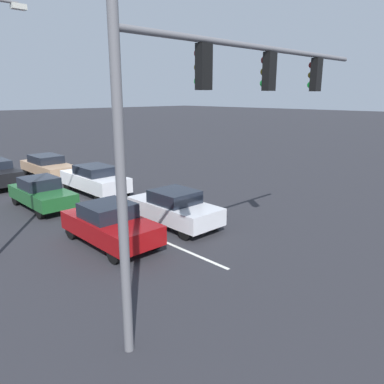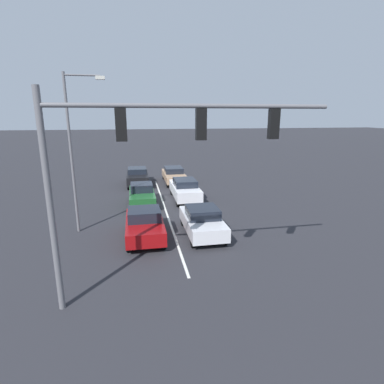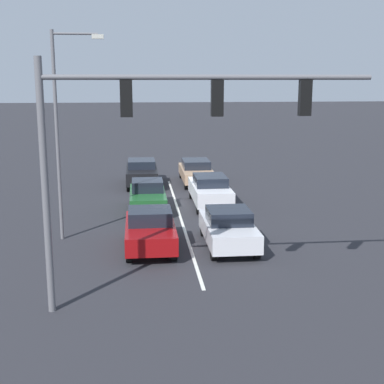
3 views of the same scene
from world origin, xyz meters
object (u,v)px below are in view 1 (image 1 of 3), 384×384
car_tan_leftlane_third (48,166)px  traffic_signal_gantry (221,104)px  car_white_leftlane_second (95,179)px  car_darkgreen_midlane_second (42,193)px  car_silver_leftlane_front (174,208)px  car_maroon_midlane_front (110,224)px

car_tan_leftlane_third → traffic_signal_gantry: traffic_signal_gantry is taller
car_white_leftlane_second → car_darkgreen_midlane_second: size_ratio=1.12×
car_darkgreen_midlane_second → traffic_signal_gantry: traffic_signal_gantry is taller
car_silver_leftlane_front → car_maroon_midlane_front: bearing=-1.5°
car_darkgreen_midlane_second → car_maroon_midlane_front: bearing=89.7°
car_maroon_midlane_front → car_white_leftlane_second: car_white_leftlane_second is taller
car_darkgreen_midlane_second → traffic_signal_gantry: 12.16m
car_silver_leftlane_front → car_tan_leftlane_third: (-0.18, -12.77, -0.00)m
car_silver_leftlane_front → car_maroon_midlane_front: 2.98m
car_tan_leftlane_third → car_white_leftlane_second: bearing=90.3°
car_silver_leftlane_front → car_darkgreen_midlane_second: (2.94, -6.16, -0.00)m
car_maroon_midlane_front → car_darkgreen_midlane_second: car_maroon_midlane_front is taller
car_white_leftlane_second → car_darkgreen_midlane_second: (3.16, 0.62, -0.08)m
car_darkgreen_midlane_second → car_tan_leftlane_third: 7.31m
car_darkgreen_midlane_second → car_silver_leftlane_front: bearing=115.6°
car_silver_leftlane_front → car_darkgreen_midlane_second: 6.82m
car_silver_leftlane_front → car_maroon_midlane_front: (2.98, -0.08, 0.01)m
traffic_signal_gantry → car_silver_leftlane_front: bearing=-120.4°
car_silver_leftlane_front → traffic_signal_gantry: size_ratio=0.47×
car_silver_leftlane_front → car_white_leftlane_second: car_white_leftlane_second is taller
car_white_leftlane_second → car_darkgreen_midlane_second: bearing=11.0°
car_silver_leftlane_front → car_maroon_midlane_front: size_ratio=1.02×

